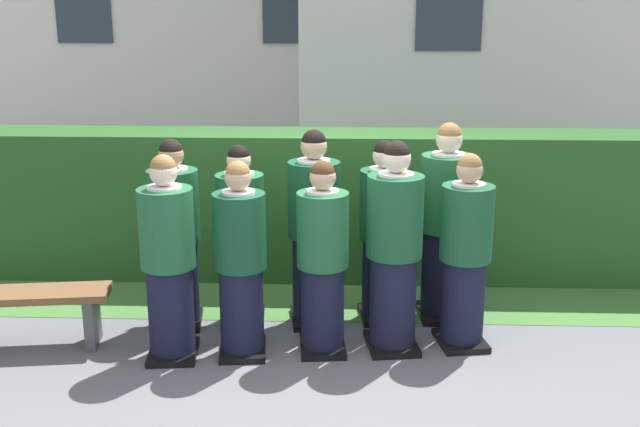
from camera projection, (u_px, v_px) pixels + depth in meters
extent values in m
plane|color=slate|center=(319.00, 349.00, 6.13)|extent=(60.00, 60.00, 0.00)
cylinder|color=black|center=(171.00, 311.00, 5.93)|extent=(0.35, 0.35, 0.74)
cube|color=black|center=(173.00, 352.00, 6.02)|extent=(0.42, 0.50, 0.05)
cylinder|color=#1E5B33|center=(166.00, 228.00, 5.75)|extent=(0.42, 0.42, 0.61)
cylinder|color=white|center=(164.00, 188.00, 5.66)|extent=(0.26, 0.26, 0.03)
cube|color=navy|center=(169.00, 206.00, 5.90)|extent=(0.04, 0.02, 0.27)
sphere|color=beige|center=(163.00, 172.00, 5.63)|extent=(0.21, 0.21, 0.21)
sphere|color=olive|center=(163.00, 167.00, 5.62)|extent=(0.19, 0.19, 0.19)
cube|color=white|center=(172.00, 229.00, 6.03)|extent=(0.15, 0.02, 0.20)
cylinder|color=black|center=(242.00, 311.00, 5.98)|extent=(0.34, 0.34, 0.72)
cube|color=black|center=(243.00, 349.00, 6.07)|extent=(0.40, 0.48, 0.05)
cylinder|color=#144728|center=(239.00, 231.00, 5.80)|extent=(0.40, 0.40, 0.59)
cylinder|color=white|center=(238.00, 193.00, 5.72)|extent=(0.25, 0.25, 0.03)
cube|color=#236038|center=(240.00, 209.00, 5.96)|extent=(0.04, 0.02, 0.26)
sphere|color=tan|center=(238.00, 178.00, 5.69)|extent=(0.20, 0.20, 0.20)
sphere|color=olive|center=(238.00, 173.00, 5.68)|extent=(0.19, 0.19, 0.19)
cylinder|color=black|center=(323.00, 308.00, 6.03)|extent=(0.34, 0.34, 0.71)
cube|color=black|center=(323.00, 346.00, 6.12)|extent=(0.40, 0.47, 0.05)
cylinder|color=#1E5B33|center=(323.00, 230.00, 5.86)|extent=(0.40, 0.40, 0.59)
cylinder|color=white|center=(323.00, 192.00, 5.78)|extent=(0.25, 0.25, 0.03)
cube|color=#236038|center=(321.00, 209.00, 6.01)|extent=(0.04, 0.02, 0.26)
sphere|color=tan|center=(323.00, 177.00, 5.75)|extent=(0.20, 0.20, 0.20)
sphere|color=#472D19|center=(323.00, 173.00, 5.74)|extent=(0.18, 0.18, 0.18)
cube|color=white|center=(321.00, 231.00, 6.13)|extent=(0.15, 0.02, 0.20)
cylinder|color=black|center=(393.00, 302.00, 6.07)|extent=(0.37, 0.37, 0.78)
cube|color=black|center=(392.00, 344.00, 6.17)|extent=(0.46, 0.53, 0.05)
cylinder|color=#19512D|center=(395.00, 216.00, 5.88)|extent=(0.44, 0.44, 0.64)
cylinder|color=white|center=(396.00, 175.00, 5.80)|extent=(0.27, 0.27, 0.03)
cube|color=#236038|center=(390.00, 193.00, 6.05)|extent=(0.04, 0.02, 0.28)
sphere|color=beige|center=(397.00, 159.00, 5.76)|extent=(0.22, 0.22, 0.22)
sphere|color=black|center=(397.00, 154.00, 5.75)|extent=(0.20, 0.20, 0.20)
cylinder|color=black|center=(463.00, 302.00, 6.14)|extent=(0.35, 0.35, 0.73)
cube|color=black|center=(461.00, 340.00, 6.23)|extent=(0.44, 0.51, 0.05)
cylinder|color=#19512D|center=(467.00, 223.00, 5.96)|extent=(0.41, 0.41, 0.60)
cylinder|color=white|center=(469.00, 185.00, 5.88)|extent=(0.25, 0.25, 0.03)
cube|color=navy|center=(460.00, 202.00, 6.11)|extent=(0.04, 0.02, 0.26)
sphere|color=tan|center=(470.00, 170.00, 5.85)|extent=(0.21, 0.21, 0.21)
sphere|color=olive|center=(470.00, 165.00, 5.84)|extent=(0.19, 0.19, 0.19)
cylinder|color=black|center=(178.00, 283.00, 6.52)|extent=(0.36, 0.36, 0.75)
cube|color=black|center=(180.00, 320.00, 6.62)|extent=(0.43, 0.51, 0.05)
cylinder|color=#19512D|center=(174.00, 206.00, 6.34)|extent=(0.42, 0.42, 0.62)
cylinder|color=white|center=(172.00, 169.00, 6.26)|extent=(0.26, 0.26, 0.03)
cube|color=#236038|center=(175.00, 186.00, 6.50)|extent=(0.04, 0.02, 0.27)
sphere|color=tan|center=(171.00, 155.00, 6.23)|extent=(0.21, 0.21, 0.21)
sphere|color=black|center=(171.00, 151.00, 6.22)|extent=(0.19, 0.19, 0.19)
cube|color=white|center=(177.00, 208.00, 6.63)|extent=(0.15, 0.03, 0.20)
cylinder|color=black|center=(242.00, 282.00, 6.58)|extent=(0.34, 0.34, 0.72)
cube|color=black|center=(243.00, 318.00, 6.67)|extent=(0.39, 0.47, 0.05)
cylinder|color=#1E5B33|center=(240.00, 209.00, 6.41)|extent=(0.41, 0.41, 0.59)
cylinder|color=white|center=(239.00, 174.00, 6.32)|extent=(0.25, 0.25, 0.03)
cube|color=gold|center=(241.00, 190.00, 6.56)|extent=(0.04, 0.01, 0.26)
sphere|color=beige|center=(239.00, 160.00, 6.29)|extent=(0.20, 0.20, 0.20)
sphere|color=black|center=(239.00, 156.00, 6.28)|extent=(0.19, 0.19, 0.19)
cylinder|color=black|center=(314.00, 279.00, 6.57)|extent=(0.37, 0.37, 0.78)
cube|color=black|center=(314.00, 318.00, 6.67)|extent=(0.45, 0.53, 0.05)
cylinder|color=#144728|center=(314.00, 199.00, 6.38)|extent=(0.44, 0.44, 0.64)
cylinder|color=white|center=(314.00, 161.00, 6.30)|extent=(0.27, 0.27, 0.03)
cube|color=navy|center=(312.00, 179.00, 6.55)|extent=(0.04, 0.02, 0.28)
sphere|color=tan|center=(314.00, 146.00, 6.26)|extent=(0.22, 0.22, 0.22)
sphere|color=black|center=(314.00, 142.00, 6.25)|extent=(0.20, 0.20, 0.20)
cylinder|color=black|center=(382.00, 279.00, 6.65)|extent=(0.35, 0.35, 0.73)
cube|color=black|center=(381.00, 315.00, 6.74)|extent=(0.42, 0.49, 0.05)
cylinder|color=#144728|center=(384.00, 205.00, 6.47)|extent=(0.41, 0.41, 0.60)
cylinder|color=white|center=(385.00, 170.00, 6.39)|extent=(0.26, 0.26, 0.03)
cube|color=#236038|center=(380.00, 186.00, 6.63)|extent=(0.04, 0.02, 0.27)
sphere|color=beige|center=(385.00, 156.00, 6.36)|extent=(0.21, 0.21, 0.21)
sphere|color=black|center=(385.00, 152.00, 6.35)|extent=(0.19, 0.19, 0.19)
cube|color=white|center=(379.00, 207.00, 6.75)|extent=(0.15, 0.03, 0.20)
cylinder|color=black|center=(443.00, 273.00, 6.68)|extent=(0.38, 0.38, 0.80)
cube|color=black|center=(441.00, 313.00, 6.78)|extent=(0.43, 0.52, 0.05)
cylinder|color=#1E5B33|center=(447.00, 193.00, 6.48)|extent=(0.45, 0.45, 0.66)
cylinder|color=white|center=(449.00, 155.00, 6.39)|extent=(0.28, 0.28, 0.03)
cube|color=gold|center=(443.00, 173.00, 6.65)|extent=(0.04, 0.01, 0.29)
sphere|color=beige|center=(449.00, 140.00, 6.36)|extent=(0.22, 0.22, 0.22)
sphere|color=olive|center=(450.00, 135.00, 6.35)|extent=(0.21, 0.21, 0.21)
cube|color=#285623|center=(326.00, 205.00, 7.65)|extent=(8.29, 0.70, 1.46)
cube|color=silver|center=(541.00, 41.00, 12.09)|extent=(7.48, 3.47, 4.18)
cube|color=#2D3842|center=(449.00, 10.00, 10.33)|extent=(0.90, 0.04, 1.10)
cube|color=silver|center=(211.00, 35.00, 14.31)|extent=(7.44, 4.11, 4.19)
cube|color=#2D3842|center=(83.00, 8.00, 12.24)|extent=(0.90, 0.04, 1.10)
cube|color=#2D3842|center=(291.00, 8.00, 12.11)|extent=(0.90, 0.04, 1.10)
cube|color=brown|center=(19.00, 295.00, 6.05)|extent=(1.44, 0.55, 0.06)
cube|color=#4C4C51|center=(92.00, 320.00, 6.17)|extent=(0.12, 0.33, 0.42)
cube|color=#477A38|center=(323.00, 302.00, 7.08)|extent=(8.29, 0.90, 0.01)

